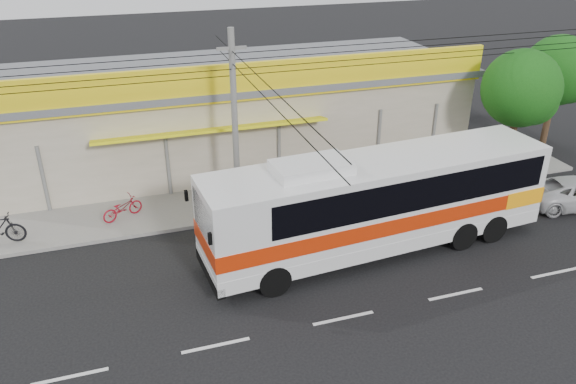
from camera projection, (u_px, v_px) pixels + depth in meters
name	position (u px, v px, depth m)	size (l,w,h in m)	color
ground	(315.00, 274.00, 19.48)	(120.00, 120.00, 0.00)	black
sidewalk	(268.00, 198.00, 24.56)	(30.00, 3.20, 0.15)	gray
lane_markings	(343.00, 318.00, 17.35)	(50.00, 0.12, 0.01)	silver
storefront_building	(237.00, 111.00, 28.29)	(22.60, 9.20, 5.70)	#A59C85
coach_bus	(384.00, 197.00, 20.10)	(13.04, 3.73, 3.96)	silver
motorbike_red	(122.00, 208.00, 22.58)	(0.60, 1.72, 0.91)	maroon
utility_pole	(232.00, 64.00, 20.92)	(34.00, 14.00, 7.53)	#626260
tree_near	(560.00, 73.00, 28.45)	(3.55, 3.55, 5.88)	#352415
tree_far	(523.00, 91.00, 25.52)	(3.55, 3.55, 5.88)	#352415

